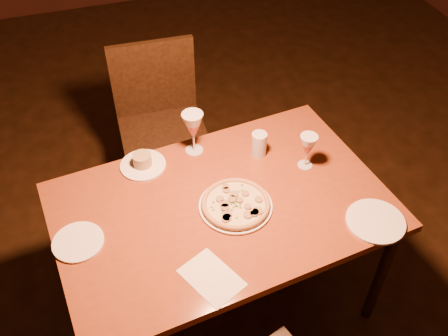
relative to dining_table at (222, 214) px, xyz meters
name	(u,v)px	position (x,y,z in m)	size (l,w,h in m)	color
floor	(206,329)	(-0.12, -0.13, -0.64)	(7.00, 7.00, 0.00)	#331E11
dining_table	(222,214)	(0.00, 0.00, 0.00)	(1.38, 0.97, 0.70)	brown
chair_far	(161,121)	(-0.07, 0.82, -0.12)	(0.46, 0.46, 0.91)	black
pizza_plate	(236,204)	(0.05, -0.03, 0.08)	(0.29, 0.29, 0.03)	white
ramekin_saucer	(143,162)	(-0.25, 0.31, 0.08)	(0.19, 0.19, 0.06)	white
wine_glass_far	(193,133)	(-0.02, 0.34, 0.16)	(0.09, 0.09, 0.20)	#C75552
wine_glass_right	(307,151)	(0.41, 0.10, 0.14)	(0.07, 0.07, 0.16)	#C75552
water_tumbler	(259,144)	(0.25, 0.23, 0.12)	(0.07, 0.07, 0.11)	silver
side_plate_left	(78,242)	(-0.56, -0.01, 0.07)	(0.19, 0.19, 0.01)	white
side_plate_near	(376,221)	(0.53, -0.28, 0.07)	(0.23, 0.23, 0.01)	white
menu_card	(212,278)	(-0.14, -0.31, 0.06)	(0.15, 0.21, 0.00)	white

